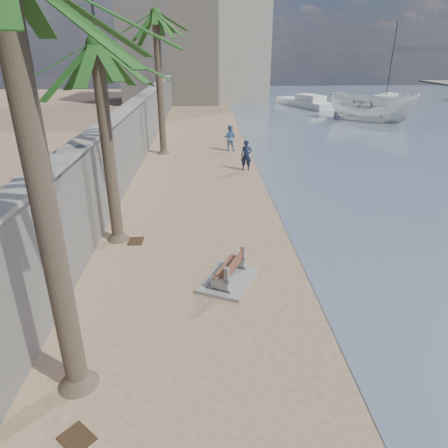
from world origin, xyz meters
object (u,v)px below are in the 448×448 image
sailboat_west (386,96)px  palm_back (155,16)px  person_a (246,153)px  palm_mid (96,47)px  bench_far (229,271)px  person_b (230,136)px  yacht_far (304,104)px  boat_cruiser (372,106)px

sailboat_west → palm_back: bearing=-132.6°
person_a → palm_mid: bearing=-111.7°
bench_far → palm_mid: 7.88m
bench_far → person_a: bearing=81.9°
palm_mid → palm_back: size_ratio=0.80×
bench_far → sailboat_west: size_ratio=0.23×
person_b → palm_back: bearing=23.9°
palm_mid → person_b: 15.69m
bench_far → palm_mid: size_ratio=0.31×
person_a → yacht_far: person_a is taller
person_a → person_b: (-0.64, 4.93, -0.02)m
palm_back → yacht_far: palm_back is taller
boat_cruiser → yacht_far: boat_cruiser is taller
palm_back → person_a: size_ratio=4.68×
palm_mid → palm_back: bearing=87.9°
person_b → yacht_far: (10.49, 22.51, -0.62)m
palm_mid → person_a: (5.60, 8.90, -5.48)m
bench_far → boat_cruiser: (15.46, 28.61, 1.10)m
bench_far → yacht_far: size_ratio=0.26×
bench_far → sailboat_west: 53.59m
boat_cruiser → yacht_far: bearing=59.4°
boat_cruiser → sailboat_west: size_ratio=0.38×
person_a → sailboat_west: bearing=67.0°
palm_back → person_b: 8.55m
person_a → boat_cruiser: bearing=60.9°
palm_back → yacht_far: size_ratio=1.05×
person_a → boat_cruiser: (13.74, 16.61, 0.46)m
palm_back → sailboat_west: size_ratio=0.94×
palm_back → person_b: size_ratio=4.77×
person_b → yacht_far: person_b is taller
bench_far → boat_cruiser: 32.54m
person_a → person_b: person_a is taller
sailboat_west → yacht_far: bearing=-149.7°
bench_far → yacht_far: bearing=73.6°
palm_back → person_b: palm_back is taller
bench_far → sailboat_west: bearing=62.1°
person_a → person_b: bearing=107.8°
palm_mid → boat_cruiser: bearing=52.8°
palm_mid → sailboat_west: size_ratio=0.76×
person_a → person_b: size_ratio=1.02×
person_a → yacht_far: 29.16m
person_a → sailboat_west: sailboat_west is taller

